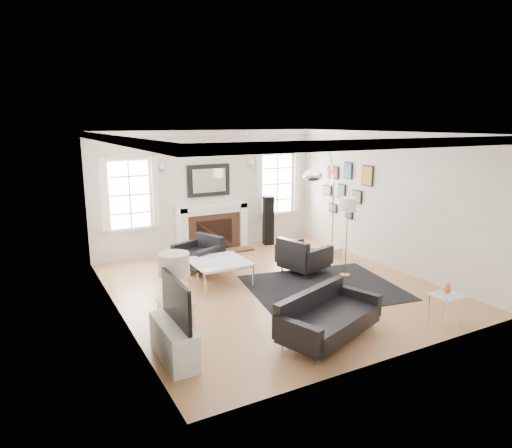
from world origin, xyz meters
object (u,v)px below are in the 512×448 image
fireplace (213,228)px  armchair_right (302,257)px  armchair_left (200,255)px  gourd_lamp (174,274)px  coffee_table (219,263)px  sofa (326,318)px  arc_floor_lamp (324,202)px

fireplace → armchair_right: fireplace is taller
armchair_left → armchair_right: 2.07m
armchair_left → armchair_right: (1.73, -1.15, 0.02)m
armchair_left → gourd_lamp: gourd_lamp is taller
coffee_table → gourd_lamp: size_ratio=1.45×
fireplace → armchair_right: size_ratio=1.59×
sofa → gourd_lamp: gourd_lamp is taller
armchair_right → gourd_lamp: bearing=-155.3°
fireplace → gourd_lamp: bearing=-119.9°
sofa → coffee_table: 2.75m
sofa → armchair_left: 3.69m
fireplace → armchair_left: (-0.81, -1.25, -0.22)m
armchair_left → coffee_table: (-0.01, -0.96, 0.10)m
armchair_right → gourd_lamp: gourd_lamp is taller
armchair_left → coffee_table: 0.97m
armchair_right → gourd_lamp: 3.48m
armchair_left → armchair_right: size_ratio=0.99×
armchair_left → arc_floor_lamp: arc_floor_lamp is taller
gourd_lamp → coffee_table: bearing=49.5°
coffee_table → gourd_lamp: 2.19m
armchair_right → armchair_left: bearing=146.4°
sofa → fireplace: bearing=85.7°
armchair_left → sofa: bearing=-83.2°
coffee_table → fireplace: bearing=69.8°
sofa → armchair_right: 2.83m
armchair_left → fireplace: bearing=57.1°
coffee_table → armchair_right: bearing=-6.2°
sofa → arc_floor_lamp: bearing=54.6°
arc_floor_lamp → fireplace: bearing=121.4°
gourd_lamp → sofa: bearing=-30.6°
armchair_right → arc_floor_lamp: arc_floor_lamp is taller
armchair_right → coffee_table: 1.75m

